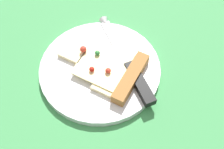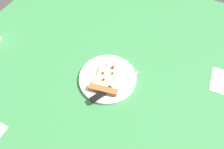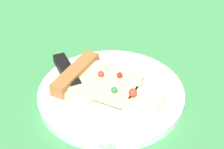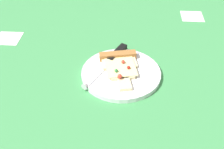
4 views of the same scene
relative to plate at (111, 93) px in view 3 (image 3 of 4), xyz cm
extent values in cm
cube|color=#3D8C4C|center=(-3.38, 5.39, -2.26)|extent=(141.75, 141.75, 3.00)
cube|color=white|center=(-6.46, -0.26, -0.86)|extent=(9.00, 9.00, 0.20)
cylinder|color=silver|center=(0.00, 0.00, 0.00)|extent=(24.84, 24.84, 1.52)
cube|color=beige|center=(0.81, -3.92, 1.26)|extent=(11.99, 8.10, 1.00)
cube|color=beige|center=(-0.30, 1.47, 1.26)|extent=(8.18, 6.94, 1.00)
cube|color=beige|center=(-1.31, 6.37, 1.26)|extent=(4.58, 5.82, 1.00)
cube|color=#F2E099|center=(0.20, -0.98, 1.91)|extent=(11.03, 11.65, 0.30)
cube|color=#9E6633|center=(1.42, -6.86, 1.86)|extent=(12.28, 4.97, 2.20)
sphere|color=red|center=(-0.47, -2.65, 2.61)|extent=(1.11, 1.11, 1.11)
sphere|color=red|center=(0.27, 4.65, 2.74)|extent=(1.37, 1.37, 1.37)
sphere|color=#2D7A38|center=(1.46, 1.83, 2.58)|extent=(1.05, 1.05, 1.05)
sphere|color=#B21E14|center=(-2.26, 0.04, 2.57)|extent=(1.03, 1.03, 1.03)
cube|color=silver|center=(7.27, 1.86, 0.91)|extent=(7.31, 11.57, 0.30)
cone|color=silver|center=(10.03, 7.19, 0.91)|extent=(2.70, 2.70, 2.00)
cube|color=black|center=(1.74, -8.79, 1.56)|extent=(6.56, 9.89, 1.60)
camera|label=1|loc=(-24.90, -23.87, 50.71)|focal=47.52mm
camera|label=2|loc=(22.79, -40.82, 74.30)|focal=32.44mm
camera|label=3|loc=(34.75, 28.33, 37.36)|focal=54.70mm
camera|label=4|loc=(-1.82, 68.12, 56.62)|focal=45.24mm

